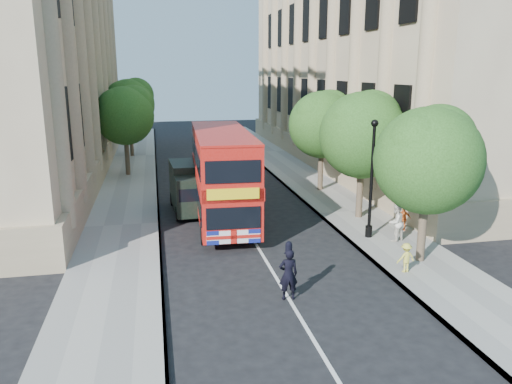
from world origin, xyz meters
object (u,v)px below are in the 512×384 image
lamp_post (371,184)px  woman_pedestrian (396,222)px  double_decker_bus (222,173)px  box_van (190,189)px  police_constable (288,274)px

lamp_post → woman_pedestrian: lamp_post is taller
double_decker_bus → box_van: 2.63m
box_van → double_decker_bus: bearing=-55.0°
box_van → police_constable: 11.19m
lamp_post → police_constable: size_ratio=2.98×
box_van → woman_pedestrian: size_ratio=2.75×
woman_pedestrian → police_constable: bearing=11.8°
lamp_post → police_constable: 7.28m
police_constable → woman_pedestrian: size_ratio=1.05×
police_constable → lamp_post: bearing=-134.0°
lamp_post → box_van: lamp_post is taller
police_constable → woman_pedestrian: bearing=-143.0°
box_van → woman_pedestrian: bearing=-41.7°
box_van → woman_pedestrian: (8.26, -6.65, -0.30)m
box_van → police_constable: bearing=-80.9°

